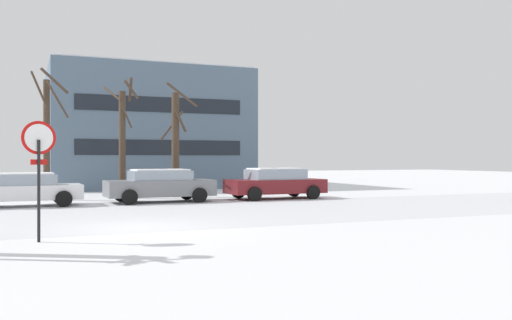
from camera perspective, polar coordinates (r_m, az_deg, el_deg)
name	(u,v)px	position (r m, az deg, el deg)	size (l,w,h in m)	color
ground_plane	(139,228)	(15.54, -11.91, -6.87)	(120.00, 120.00, 0.00)	white
road_surface	(120,216)	(18.84, -13.80, -5.62)	(80.00, 8.75, 0.00)	silver
stop_sign	(39,157)	(13.45, -21.42, 0.27)	(0.74, 0.19, 2.75)	black
parked_car_white	(24,189)	(23.77, -22.75, -2.76)	(4.41, 2.19, 1.33)	white
parked_car_gray	(160,185)	(24.42, -9.85, -2.55)	(4.64, 2.22, 1.43)	slate
parked_car_maroon	(275,183)	(26.05, 2.00, -2.38)	(4.63, 2.22, 1.44)	maroon
tree_far_right	(123,139)	(27.12, -13.53, 2.14)	(1.68, 1.28, 5.74)	#423326
tree_far_left	(47,134)	(26.87, -20.67, 2.52)	(1.68, 1.12, 5.89)	#423326
tree_far_mid	(176,142)	(27.51, -8.26, 1.83)	(1.63, 1.63, 5.51)	#423326
building_far_left	(144,130)	(38.60, -11.42, 3.08)	(12.39, 10.71, 7.72)	slate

